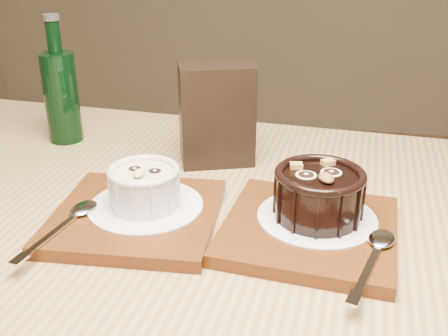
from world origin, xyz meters
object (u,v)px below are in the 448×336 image
at_px(tray_left, 136,216).
at_px(tray_right, 309,230).
at_px(green_bottle, 61,94).
at_px(ramekin_dark, 319,192).
at_px(condiment_stand, 217,115).
at_px(table, 217,320).
at_px(ramekin_white, 144,185).

relative_size(tray_left, tray_right, 1.00).
height_order(tray_left, green_bottle, green_bottle).
distance_m(ramekin_dark, condiment_stand, 0.22).
bearing_deg(table, tray_right, 26.99).
height_order(ramekin_dark, green_bottle, green_bottle).
height_order(tray_left, tray_right, same).
distance_m(ramekin_white, tray_right, 0.19).
bearing_deg(ramekin_white, ramekin_dark, 6.19).
bearing_deg(ramekin_dark, green_bottle, 128.43).
bearing_deg(table, condiment_stand, 101.19).
bearing_deg(green_bottle, ramekin_white, -46.44).
relative_size(table, condiment_stand, 9.00).
height_order(tray_right, condiment_stand, condiment_stand).
bearing_deg(condiment_stand, tray_right, -52.42).
distance_m(ramekin_white, ramekin_dark, 0.19).
xyz_separation_m(tray_left, tray_right, (0.19, 0.01, 0.00)).
bearing_deg(tray_right, table, -153.01).
bearing_deg(tray_left, table, -22.46).
relative_size(table, tray_right, 7.00).
bearing_deg(green_bottle, table, -42.00).
bearing_deg(green_bottle, tray_right, -29.34).
xyz_separation_m(condiment_stand, green_bottle, (-0.25, 0.04, 0.00)).
height_order(tray_right, ramekin_dark, ramekin_dark).
distance_m(tray_left, ramekin_white, 0.04).
relative_size(ramekin_white, green_bottle, 0.42).
height_order(ramekin_white, green_bottle, green_bottle).
relative_size(ramekin_white, condiment_stand, 0.58).
bearing_deg(tray_left, ramekin_white, 52.36).
relative_size(table, green_bottle, 6.55).
distance_m(condiment_stand, green_bottle, 0.25).
bearing_deg(ramekin_white, tray_left, -124.23).
xyz_separation_m(table, condiment_stand, (-0.04, 0.23, 0.16)).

